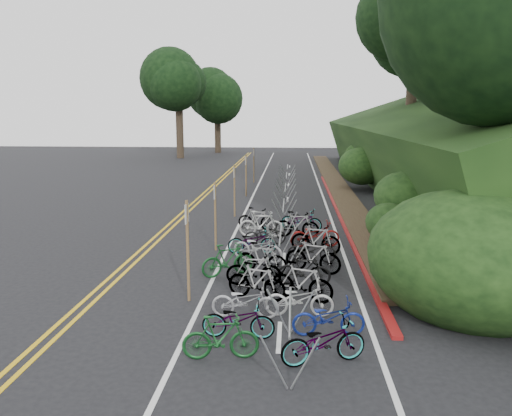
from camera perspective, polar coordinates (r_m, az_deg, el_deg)
The scene contains 11 objects.
ground at distance 13.76m, azimuth -10.33°, elevation -10.31°, with size 120.00×120.00×0.00m, color black.
road_markings at distance 23.19m, azimuth -2.63°, elevation -1.42°, with size 7.47×80.00×0.01m.
red_curb at distance 25.00m, azimuth 9.51°, elevation -0.56°, with size 0.25×28.00×0.10m, color maroon.
embankment at distance 32.97m, azimuth 21.25°, elevation 6.00°, with size 14.30×48.14×9.11m.
tree_cluster at distance 35.64m, azimuth 15.53°, elevation 21.05°, with size 32.45×54.04×18.39m.
bike_rack_front at distance 10.32m, azimuth 3.91°, elevation -12.95°, with size 1.09×2.58×1.06m.
bike_racks_rest at distance 25.73m, azimuth 3.36°, elevation 1.71°, with size 1.14×23.00×1.17m.
signpost_near at distance 13.15m, azimuth -7.82°, elevation -4.14°, with size 0.08×0.40×2.72m.
signposts_rest at distance 26.78m, azimuth -1.74°, elevation 3.33°, with size 0.08×18.40×2.50m.
bike_front at distance 15.32m, azimuth -3.25°, elevation -5.93°, with size 1.69×0.48×1.02m, color #144C1E.
bike_valet at distance 15.77m, azimuth 3.16°, elevation -5.54°, with size 3.28×13.26×1.08m.
Camera 1 is at (3.34, -12.41, 4.92)m, focal length 35.00 mm.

